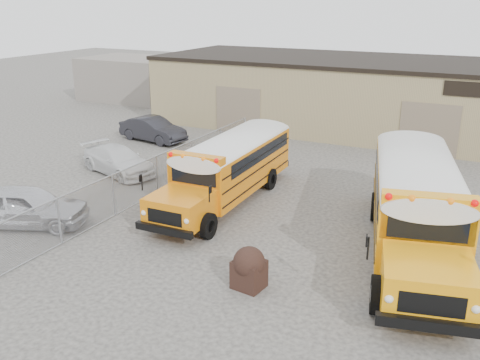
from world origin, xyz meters
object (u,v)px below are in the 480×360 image
at_px(school_bus_left, 279,134).
at_px(car_dark, 153,129).
at_px(car_silver, 26,206).
at_px(tarp_bundle, 249,267).
at_px(car_white, 118,160).
at_px(school_bus_right, 406,148).

distance_m(school_bus_left, car_dark, 8.97).
distance_m(car_silver, car_dark, 13.43).
bearing_deg(tarp_bundle, car_white, 146.52).
distance_m(school_bus_left, car_white, 8.46).
distance_m(school_bus_right, car_white, 14.12).
distance_m(tarp_bundle, car_dark, 18.75).
relative_size(car_silver, car_white, 1.02).
bearing_deg(tarp_bundle, school_bus_right, 78.37).
xyz_separation_m(car_silver, car_white, (-1.10, 6.90, -0.13)).
distance_m(school_bus_right, car_dark, 15.71).
bearing_deg(school_bus_left, car_silver, -114.69).
height_order(tarp_bundle, car_dark, car_dark).
xyz_separation_m(school_bus_right, car_dark, (-15.58, 1.65, -1.13)).
distance_m(car_white, car_dark, 6.50).
distance_m(tarp_bundle, car_white, 13.12).
relative_size(tarp_bundle, car_white, 0.29).
bearing_deg(car_silver, school_bus_left, -47.24).
bearing_deg(tarp_bundle, school_bus_left, 109.15).
height_order(school_bus_right, car_dark, school_bus_right).
bearing_deg(tarp_bundle, car_silver, 178.06).
height_order(school_bus_left, school_bus_right, school_bus_right).
height_order(school_bus_left, tarp_bundle, school_bus_left).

